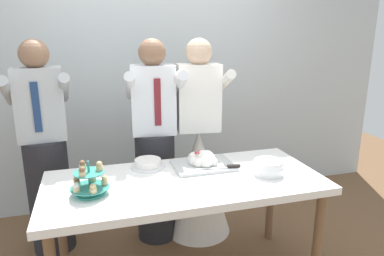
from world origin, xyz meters
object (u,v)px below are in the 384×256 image
object	(u,v)px
cupcake_stand	(89,182)
person_guest	(46,161)
dessert_table	(185,189)
plate_stack	(268,167)
person_groom	(155,154)
round_cake	(148,164)
person_bride	(198,168)
main_cake_tray	(203,161)

from	to	relation	value
cupcake_stand	person_guest	distance (m)	0.82
dessert_table	person_guest	world-z (taller)	person_guest
plate_stack	person_groom	xyz separation A→B (m)	(-0.64, 0.71, -0.08)
dessert_table	round_cake	world-z (taller)	round_cake
person_groom	person_bride	distance (m)	0.40
main_cake_tray	round_cake	distance (m)	0.39
plate_stack	round_cake	distance (m)	0.84
person_groom	person_guest	distance (m)	0.84
dessert_table	cupcake_stand	bearing A→B (deg)	-174.41
cupcake_stand	main_cake_tray	xyz separation A→B (m)	(0.78, 0.24, -0.04)
main_cake_tray	plate_stack	world-z (taller)	main_cake_tray
round_cake	plate_stack	bearing A→B (deg)	-25.41
cupcake_stand	person_bride	distance (m)	1.14
cupcake_stand	person_groom	world-z (taller)	person_groom
plate_stack	person_guest	xyz separation A→B (m)	(-1.48, 0.77, -0.08)
main_cake_tray	person_groom	world-z (taller)	person_groom
person_guest	plate_stack	bearing A→B (deg)	-27.58
cupcake_stand	main_cake_tray	world-z (taller)	cupcake_stand
dessert_table	person_bride	size ratio (longest dim) A/B	1.08
cupcake_stand	person_bride	world-z (taller)	person_bride
cupcake_stand	round_cake	size ratio (longest dim) A/B	0.96
plate_stack	round_cake	bearing A→B (deg)	154.59
main_cake_tray	person_bride	size ratio (longest dim) A/B	0.26
person_bride	round_cake	bearing A→B (deg)	-145.08
person_bride	person_guest	distance (m)	1.21
round_cake	person_guest	xyz separation A→B (m)	(-0.72, 0.41, -0.05)
main_cake_tray	person_guest	world-z (taller)	person_guest
main_cake_tray	plate_stack	xyz separation A→B (m)	(0.38, -0.26, 0.01)
dessert_table	person_guest	size ratio (longest dim) A/B	1.08
main_cake_tray	person_groom	size ratio (longest dim) A/B	0.26
main_cake_tray	plate_stack	size ratio (longest dim) A/B	2.16
dessert_table	person_groom	size ratio (longest dim) A/B	1.08
cupcake_stand	round_cake	distance (m)	0.53
dessert_table	person_guest	bearing A→B (deg)	142.99
dessert_table	cupcake_stand	size ratio (longest dim) A/B	7.83
main_cake_tray	plate_stack	distance (m)	0.45
dessert_table	person_bride	bearing A→B (deg)	65.32
cupcake_stand	person_guest	xyz separation A→B (m)	(-0.32, 0.75, -0.11)
dessert_table	person_guest	distance (m)	1.15
cupcake_stand	person_bride	xyz separation A→B (m)	(0.88, 0.67, -0.27)
person_groom	person_bride	xyz separation A→B (m)	(0.37, -0.01, -0.16)
person_guest	person_bride	bearing A→B (deg)	-3.63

